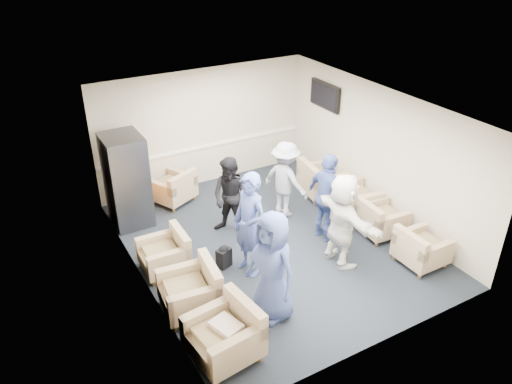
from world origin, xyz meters
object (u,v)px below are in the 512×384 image
person_mid_left (250,225)px  person_mid_right (327,198)px  armchair_left_near (227,336)px  armchair_right_midfar (350,201)px  armchair_left_far (167,254)px  person_front_left (272,267)px  armchair_corner (174,189)px  vending_machine (127,180)px  person_back_right (285,180)px  armchair_left_mid (193,292)px  armchair_right_far (320,181)px  person_front_right (342,220)px  armchair_right_midnear (379,220)px  armchair_right_near (419,250)px  person_back_left (231,197)px

person_mid_left → person_mid_right: bearing=83.2°
armchair_left_near → armchair_right_midfar: 4.46m
armchair_left_far → person_front_left: 2.23m
armchair_corner → person_mid_left: size_ratio=0.57×
armchair_right_midfar → person_front_left: (-2.93, -1.73, 0.55)m
armchair_corner → vending_machine: vending_machine is taller
armchair_corner → person_mid_right: (2.03, -2.77, 0.57)m
armchair_corner → person_back_right: bearing=112.7°
armchair_left_mid → armchair_right_far: 4.49m
armchair_right_midfar → person_front_right: size_ratio=0.58×
armchair_right_midnear → vending_machine: bearing=58.5°
armchair_right_midfar → person_mid_left: 2.82m
armchair_left_far → armchair_right_midnear: size_ratio=0.94×
armchair_right_far → armchair_corner: armchair_right_far is taller
armchair_right_far → armchair_left_far: bearing=111.0°
person_front_right → armchair_right_midfar: bearing=-44.3°
person_mid_right → armchair_left_near: bearing=119.7°
person_mid_left → armchair_right_midfar: bearing=89.3°
person_back_right → person_mid_right: 1.16m
armchair_left_mid → person_front_left: bearing=61.4°
armchair_right_midnear → person_front_left: bearing=110.9°
armchair_right_near → person_mid_right: person_mid_right is taller
person_front_left → person_back_right: bearing=129.3°
person_back_right → person_mid_right: size_ratio=0.92×
armchair_corner → person_mid_left: 3.04m
armchair_right_near → armchair_right_midfar: armchair_right_midfar is taller
person_mid_left → person_mid_right: size_ratio=1.07×
armchair_left_far → armchair_left_near: bearing=2.0°
armchair_right_midfar → armchair_corner: 3.78m
person_front_left → armchair_left_mid: bearing=-139.4°
armchair_left_near → person_front_right: size_ratio=0.56×
vending_machine → person_back_right: (2.88, -1.33, -0.13)m
person_mid_left → person_back_right: bearing=117.3°
armchair_right_midnear → armchair_corner: armchair_corner is taller
armchair_right_far → armchair_right_midfar: bearing=-173.0°
person_back_left → vending_machine: bearing=-166.7°
person_front_right → armchair_right_midnear: bearing=-73.7°
person_mid_left → person_back_left: person_mid_left is taller
armchair_left_near → person_back_left: 3.20m
person_front_left → person_mid_left: bearing=153.3°
armchair_right_midnear → person_mid_left: size_ratio=0.45×
armchair_right_far → armchair_left_near: bearing=137.4°
armchair_right_near → armchair_left_far: bearing=62.3°
person_front_right → person_back_left: bearing=35.7°
armchair_right_near → armchair_corner: size_ratio=0.72×
person_front_right → armchair_left_mid: bearing=88.1°
person_front_right → vending_machine: bearing=42.2°
armchair_right_midfar → armchair_corner: armchair_right_midfar is taller
person_mid_left → armchair_left_far: bearing=-134.4°
person_mid_right → person_front_right: size_ratio=1.01×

